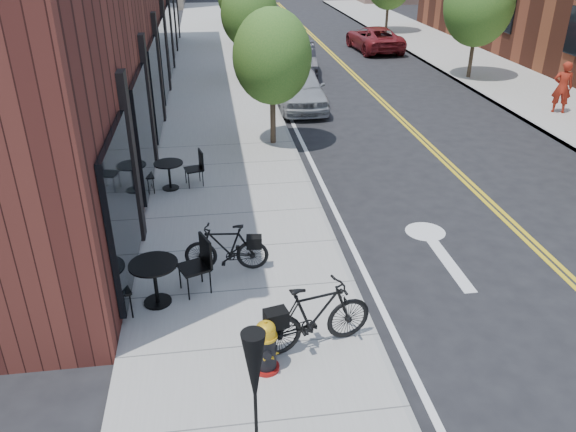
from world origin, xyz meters
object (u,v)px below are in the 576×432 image
parked_car_a (299,88)px  pedestrian (562,87)px  parked_car_far (374,39)px  bistro_set_c (169,172)px  patio_umbrella (255,381)px  bicycle_right (315,316)px  parked_car_b (299,59)px  bicycle_left (226,248)px  fire_hydrant (266,347)px  parked_car_c (265,27)px  bistro_set_b (155,277)px

parked_car_a → pedestrian: 8.95m
parked_car_far → bistro_set_c: bearing=56.3°
patio_umbrella → pedestrian: bearing=48.5°
bicycle_right → parked_car_a: (1.85, 13.09, 0.04)m
bistro_set_c → parked_car_b: bearing=53.9°
bicycle_left → parked_car_b: bearing=172.6°
fire_hydrant → patio_umbrella: (-0.29, -1.85, 1.14)m
bistro_set_c → parked_car_c: parked_car_c is taller
fire_hydrant → bicycle_right: bicycle_right is taller
pedestrian → parked_car_b: bearing=-18.8°
parked_car_a → fire_hydrant: bearing=-100.6°
parked_car_far → bistro_set_b: bearing=62.1°
bicycle_right → bicycle_left: bearing=14.0°
bicycle_right → parked_car_c: parked_car_c is taller
patio_umbrella → parked_car_c: bearing=84.0°
parked_car_far → parked_car_c: bearing=-43.7°
fire_hydrant → parked_car_b: (3.41, 18.68, 0.13)m
bistro_set_b → patio_umbrella: 4.09m
bicycle_left → parked_car_c: 25.34m
fire_hydrant → parked_car_b: parked_car_b is taller
parked_car_b → parked_car_a: bearing=-93.8°
bistro_set_b → parked_car_c: bearing=58.0°
parked_car_b → pedestrian: pedestrian is taller
bicycle_right → bistro_set_b: (-2.42, 1.46, -0.04)m
parked_car_c → patio_umbrella: bearing=-103.9°
fire_hydrant → patio_umbrella: patio_umbrella is taller
bicycle_right → bistro_set_b: bearing=45.6°
fire_hydrant → parked_car_far: bearing=85.3°
fire_hydrant → bicycle_left: size_ratio=0.56×
parked_car_c → pedestrian: 18.66m
bicycle_right → patio_umbrella: size_ratio=0.85×
bistro_set_c → parked_car_a: bearing=44.9°
parked_car_a → bicycle_right: bearing=-97.7°
bicycle_right → parked_car_c: (2.09, 27.47, -0.04)m
bicycle_right → bistro_set_c: (-2.41, 6.19, -0.11)m
pedestrian → bicycle_right: bearing=70.6°
bicycle_right → parked_car_far: size_ratio=0.41×
patio_umbrella → pedestrian: (11.56, 13.06, -0.68)m
parked_car_c → parked_car_b: bearing=-94.4°
bicycle_left → bicycle_right: bicycle_right is taller
bicycle_right → parked_car_far: (7.40, 22.95, -0.04)m
parked_car_a → bistro_set_b: bearing=-109.8°
bistro_set_c → parked_car_c: 21.75m
patio_umbrella → parked_car_c: patio_umbrella is taller
bistro_set_c → bicycle_right: bearing=-82.1°
bicycle_left → bistro_set_c: 4.04m
bistro_set_c → fire_hydrant: bearing=-89.4°
fire_hydrant → pedestrian: size_ratio=0.49×
patio_umbrella → parked_car_a: 15.65m
bicycle_left → bistro_set_c: bearing=-156.4°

